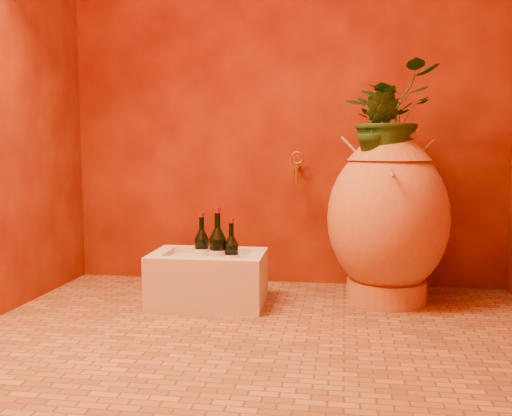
% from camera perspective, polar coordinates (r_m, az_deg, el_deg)
% --- Properties ---
extents(floor, '(2.50, 2.50, 0.00)m').
position_cam_1_polar(floor, '(2.46, 0.21, -12.74)').
color(floor, '#9A6032').
rests_on(floor, ground).
extents(wall_back, '(2.50, 0.02, 2.50)m').
position_cam_1_polar(wall_back, '(3.35, 2.86, 13.91)').
color(wall_back, '#520F04').
rests_on(wall_back, ground).
extents(amphora, '(0.71, 0.71, 0.88)m').
position_cam_1_polar(amphora, '(2.98, 13.05, -0.94)').
color(amphora, '#BD7A35').
rests_on(amphora, floor).
extents(stone_basin, '(0.58, 0.40, 0.27)m').
position_cam_1_polar(stone_basin, '(2.91, -4.79, -7.16)').
color(stone_basin, beige).
rests_on(stone_basin, floor).
extents(wine_bottle_a, '(0.08, 0.08, 0.32)m').
position_cam_1_polar(wine_bottle_a, '(2.97, -5.44, -4.33)').
color(wine_bottle_a, black).
rests_on(wine_bottle_a, stone_basin).
extents(wine_bottle_b, '(0.07, 0.07, 0.30)m').
position_cam_1_polar(wine_bottle_b, '(2.83, -2.48, -4.92)').
color(wine_bottle_b, black).
rests_on(wine_bottle_b, stone_basin).
extents(wine_bottle_c, '(0.09, 0.09, 0.35)m').
position_cam_1_polar(wine_bottle_c, '(2.84, -3.85, -4.52)').
color(wine_bottle_c, black).
rests_on(wine_bottle_c, stone_basin).
extents(wall_tap, '(0.08, 0.16, 0.18)m').
position_cam_1_polar(wall_tap, '(3.22, 4.13, 4.26)').
color(wall_tap, '#A37425').
rests_on(wall_tap, wall_back).
extents(plant_main, '(0.62, 0.62, 0.52)m').
position_cam_1_polar(plant_main, '(2.98, 13.04, 8.95)').
color(plant_main, '#193E16').
rests_on(plant_main, amphora).
extents(plant_side, '(0.25, 0.23, 0.37)m').
position_cam_1_polar(plant_side, '(2.87, 12.08, 7.70)').
color(plant_side, '#193E16').
rests_on(plant_side, amphora).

